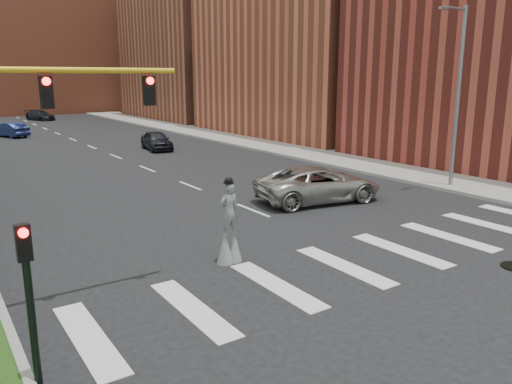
% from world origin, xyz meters
% --- Properties ---
extents(ground_plane, '(160.00, 160.00, 0.00)m').
position_xyz_m(ground_plane, '(0.00, 0.00, 0.00)').
color(ground_plane, black).
rests_on(ground_plane, ground).
extents(sidewalk_right, '(5.00, 90.00, 0.18)m').
position_xyz_m(sidewalk_right, '(12.50, 25.00, 0.09)').
color(sidewalk_right, gray).
rests_on(sidewalk_right, ground).
extents(building_mid, '(16.00, 22.00, 24.00)m').
position_xyz_m(building_mid, '(22.00, 30.00, 12.00)').
color(building_mid, '#B55538').
rests_on(building_mid, ground).
extents(building_far, '(16.00, 22.00, 20.00)m').
position_xyz_m(building_far, '(22.00, 54.00, 10.00)').
color(building_far, brown).
rests_on(building_far, ground).
extents(building_backdrop, '(26.00, 14.00, 18.00)m').
position_xyz_m(building_backdrop, '(6.00, 78.00, 9.00)').
color(building_backdrop, '#B55538').
rests_on(building_backdrop, ground).
extents(streetlight, '(2.05, 0.20, 9.00)m').
position_xyz_m(streetlight, '(10.90, 6.00, 4.90)').
color(streetlight, slate).
rests_on(streetlight, ground).
extents(traffic_signal, '(5.30, 0.23, 6.20)m').
position_xyz_m(traffic_signal, '(-9.78, 3.00, 4.15)').
color(traffic_signal, black).
rests_on(traffic_signal, ground).
extents(secondary_signal, '(0.25, 0.21, 3.23)m').
position_xyz_m(secondary_signal, '(-10.30, -0.50, 1.95)').
color(secondary_signal, black).
rests_on(secondary_signal, ground).
extents(stilt_performer, '(0.84, 0.53, 2.71)m').
position_xyz_m(stilt_performer, '(-4.00, 3.26, 1.05)').
color(stilt_performer, '#312113').
rests_on(stilt_performer, ground).
extents(suv_crossing, '(6.25, 3.69, 1.63)m').
position_xyz_m(suv_crossing, '(3.43, 7.67, 0.82)').
color(suv_crossing, '#ADABA4').
rests_on(suv_crossing, ground).
extents(car_near, '(2.27, 4.51, 1.48)m').
position_xyz_m(car_near, '(3.84, 27.54, 0.74)').
color(car_near, black).
rests_on(car_near, ground).
extents(car_mid, '(2.99, 4.54, 1.41)m').
position_xyz_m(car_mid, '(-4.39, 43.33, 0.71)').
color(car_mid, navy).
rests_on(car_mid, ground).
extents(car_far, '(3.54, 4.94, 1.33)m').
position_xyz_m(car_far, '(1.86, 61.87, 0.66)').
color(car_far, black).
rests_on(car_far, ground).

